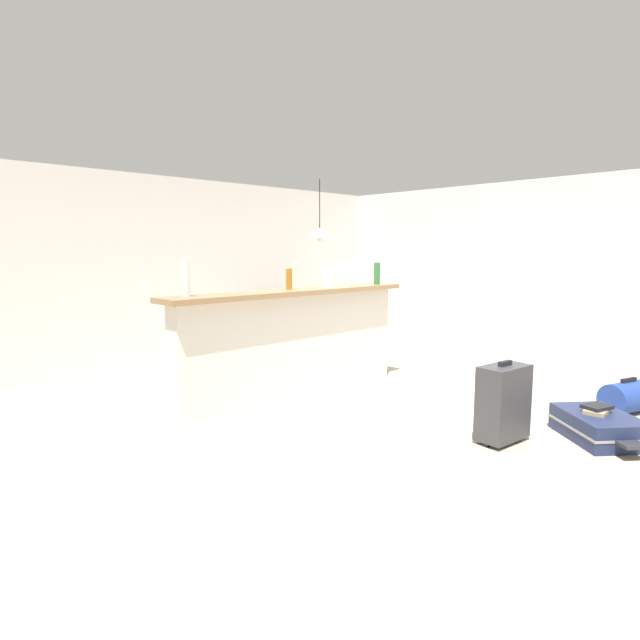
{
  "coord_description": "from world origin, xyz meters",
  "views": [
    {
      "loc": [
        -4.17,
        -3.47,
        1.55
      ],
      "look_at": [
        -0.22,
        0.65,
        0.78
      ],
      "focal_mm": 29.45,
      "sensor_mm": 36.0,
      "label": 1
    }
  ],
  "objects": [
    {
      "name": "ground_plane",
      "position": [
        0.0,
        0.0,
        -0.03
      ],
      "size": [
        13.0,
        13.0,
        0.05
      ],
      "primitive_type": "cube",
      "color": "#BCAD8E"
    },
    {
      "name": "wall_back",
      "position": [
        0.0,
        3.05,
        1.25
      ],
      "size": [
        6.6,
        0.1,
        2.5
      ],
      "primitive_type": "cube",
      "color": "silver",
      "rests_on": "ground_plane"
    },
    {
      "name": "wall_right",
      "position": [
        3.05,
        0.3,
        1.25
      ],
      "size": [
        0.1,
        6.0,
        2.5
      ],
      "primitive_type": "cube",
      "color": "silver",
      "rests_on": "ground_plane"
    },
    {
      "name": "partition_half_wall",
      "position": [
        -0.64,
        0.59,
        0.54
      ],
      "size": [
        2.8,
        0.2,
        1.09
      ],
      "primitive_type": "cube",
      "color": "silver",
      "rests_on": "ground_plane"
    },
    {
      "name": "bar_countertop",
      "position": [
        -0.64,
        0.59,
        1.11
      ],
      "size": [
        2.96,
        0.4,
        0.05
      ],
      "primitive_type": "cube",
      "color": "#93704C",
      "rests_on": "partition_half_wall"
    },
    {
      "name": "bottle_white",
      "position": [
        -1.85,
        0.65,
        1.29
      ],
      "size": [
        0.08,
        0.08,
        0.3
      ],
      "primitive_type": "cylinder",
      "color": "silver",
      "rests_on": "bar_countertop"
    },
    {
      "name": "bottle_amber",
      "position": [
        -0.68,
        0.64,
        1.25
      ],
      "size": [
        0.06,
        0.06,
        0.21
      ],
      "primitive_type": "cylinder",
      "color": "#9E661E",
      "rests_on": "bar_countertop"
    },
    {
      "name": "bottle_green",
      "position": [
        0.58,
        0.53,
        1.27
      ],
      "size": [
        0.07,
        0.07,
        0.26
      ],
      "primitive_type": "cylinder",
      "color": "#2D6B38",
      "rests_on": "bar_countertop"
    },
    {
      "name": "grocery_bag",
      "position": [
        0.01,
        0.64,
        1.25
      ],
      "size": [
        0.26,
        0.18,
        0.22
      ],
      "primitive_type": "cube",
      "color": "silver",
      "rests_on": "bar_countertop"
    },
    {
      "name": "dining_table",
      "position": [
        0.93,
        1.87,
        0.65
      ],
      "size": [
        1.1,
        0.8,
        0.74
      ],
      "color": "#4C331E",
      "rests_on": "ground_plane"
    },
    {
      "name": "dining_chair_near_partition",
      "position": [
        0.9,
        1.36,
        0.52
      ],
      "size": [
        0.42,
        0.42,
        0.93
      ],
      "color": "black",
      "rests_on": "ground_plane"
    },
    {
      "name": "dining_chair_far_side",
      "position": [
        1.02,
        2.44,
        0.52
      ],
      "size": [
        0.45,
        0.45,
        0.93
      ],
      "color": "black",
      "rests_on": "ground_plane"
    },
    {
      "name": "pendant_lamp",
      "position": [
        0.89,
        1.83,
        1.78
      ],
      "size": [
        0.34,
        0.34,
        0.84
      ],
      "color": "black"
    },
    {
      "name": "suitcase_flat_navy",
      "position": [
        0.33,
        -2.06,
        0.11
      ],
      "size": [
        0.82,
        0.85,
        0.22
      ],
      "color": "#1E284C",
      "rests_on": "ground_plane"
    },
    {
      "name": "suitcase_upright_charcoal",
      "position": [
        -0.28,
        -1.54,
        0.33
      ],
      "size": [
        0.46,
        0.28,
        0.67
      ],
      "color": "#38383D",
      "rests_on": "ground_plane"
    },
    {
      "name": "duffel_bag_blue",
      "position": [
        1.3,
        -1.99,
        0.15
      ],
      "size": [
        0.55,
        0.43,
        0.34
      ],
      "color": "#233D93",
      "rests_on": "ground_plane"
    },
    {
      "name": "book_stack",
      "position": [
        0.34,
        -2.04,
        0.25
      ],
      "size": [
        0.27,
        0.22,
        0.06
      ],
      "color": "tan",
      "rests_on": "suitcase_flat_navy"
    }
  ]
}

